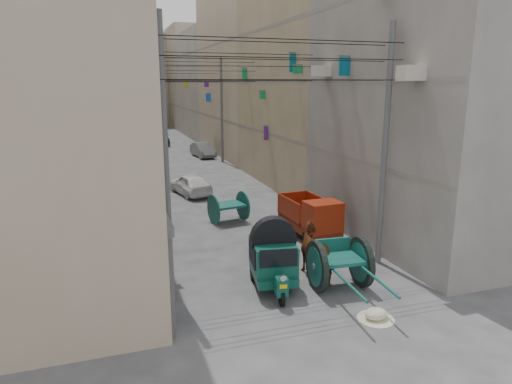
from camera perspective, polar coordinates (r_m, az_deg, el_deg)
name	(u,v)px	position (r m, az deg, el deg)	size (l,w,h in m)	color
building_row_left	(64,79)	(41.10, -22.91, 12.92)	(8.00, 62.00, 14.00)	tan
building_row_right	(251,79)	(43.07, -0.58, 13.92)	(8.00, 62.00, 14.00)	gray
end_cap_building	(136,80)	(73.07, -14.71, 13.34)	(22.00, 10.00, 13.00)	#A0997E
shutters_left	(145,207)	(17.91, -13.72, -1.87)	(0.18, 14.40, 2.88)	#48474C
signboards	(191,127)	(29.13, -8.16, 8.05)	(8.22, 40.52, 5.67)	#5E2381
ac_units	(365,44)	(17.07, 13.48, 17.56)	(0.70, 6.55, 3.35)	beige
utility_poles	(207,124)	(24.53, -6.19, 8.45)	(7.40, 22.20, 8.00)	#565658
overhead_cables	(217,68)	(21.91, -4.87, 15.14)	(7.40, 22.52, 1.12)	black
auto_rickshaw	(273,256)	(13.94, 2.15, -8.03)	(1.63, 2.49, 1.70)	black
tonga_cart	(339,263)	(14.16, 10.37, -8.75)	(1.72, 3.52, 1.55)	black
mini_truck	(313,220)	(18.26, 7.19, -3.45)	(1.57, 3.16, 1.73)	black
second_cart	(228,207)	(20.49, -3.47, -1.83)	(1.72, 1.58, 1.34)	#124F45
feed_sack	(376,314)	(12.89, 14.76, -14.52)	(0.62, 0.49, 0.31)	beige
horse	(319,252)	(14.89, 7.89, -7.44)	(0.89, 1.96, 1.66)	brown
distant_car_white	(190,184)	(25.80, -8.21, 0.99)	(1.41, 3.50, 1.19)	white
distant_car_grey	(203,150)	(39.01, -6.67, 5.25)	(1.27, 3.64, 1.20)	#5C625F
distant_car_green	(159,138)	(47.78, -11.99, 6.59)	(1.79, 4.40, 1.28)	#1D5747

